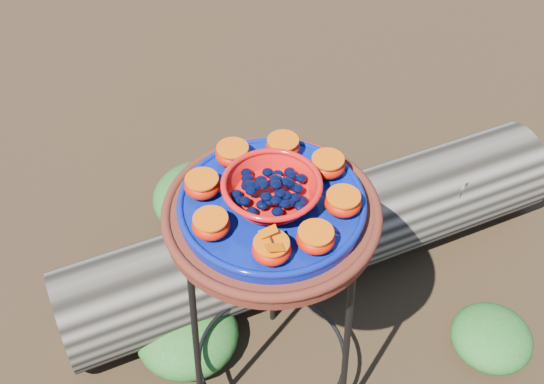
{
  "coord_description": "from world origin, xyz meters",
  "views": [
    {
      "loc": [
        0.01,
        -0.97,
        1.79
      ],
      "look_at": [
        0.0,
        0.0,
        0.79
      ],
      "focal_mm": 45.0,
      "sensor_mm": 36.0,
      "label": 1
    }
  ],
  "objects_px": {
    "terracotta_saucer": "(272,215)",
    "driftwood_log": "(314,235)",
    "plant_stand": "(272,314)",
    "red_bowl": "(272,192)",
    "cobalt_plate": "(272,205)"
  },
  "relations": [
    {
      "from": "plant_stand",
      "to": "cobalt_plate",
      "type": "relative_size",
      "value": 1.79
    },
    {
      "from": "plant_stand",
      "to": "red_bowl",
      "type": "relative_size",
      "value": 3.59
    },
    {
      "from": "terracotta_saucer",
      "to": "driftwood_log",
      "type": "relative_size",
      "value": 0.28
    },
    {
      "from": "plant_stand",
      "to": "terracotta_saucer",
      "type": "xyz_separation_m",
      "value": [
        0.0,
        0.0,
        0.37
      ]
    },
    {
      "from": "plant_stand",
      "to": "cobalt_plate",
      "type": "bearing_deg",
      "value": 0.0
    },
    {
      "from": "plant_stand",
      "to": "red_bowl",
      "type": "height_order",
      "value": "red_bowl"
    },
    {
      "from": "terracotta_saucer",
      "to": "cobalt_plate",
      "type": "distance_m",
      "value": 0.03
    },
    {
      "from": "cobalt_plate",
      "to": "driftwood_log",
      "type": "relative_size",
      "value": 0.24
    },
    {
      "from": "cobalt_plate",
      "to": "driftwood_log",
      "type": "bearing_deg",
      "value": 73.19
    },
    {
      "from": "plant_stand",
      "to": "cobalt_plate",
      "type": "height_order",
      "value": "cobalt_plate"
    },
    {
      "from": "plant_stand",
      "to": "terracotta_saucer",
      "type": "height_order",
      "value": "terracotta_saucer"
    },
    {
      "from": "plant_stand",
      "to": "red_bowl",
      "type": "distance_m",
      "value": 0.44
    },
    {
      "from": "terracotta_saucer",
      "to": "plant_stand",
      "type": "bearing_deg",
      "value": 0.0
    },
    {
      "from": "cobalt_plate",
      "to": "driftwood_log",
      "type": "xyz_separation_m",
      "value": [
        0.13,
        0.43,
        -0.6
      ]
    },
    {
      "from": "terracotta_saucer",
      "to": "driftwood_log",
      "type": "xyz_separation_m",
      "value": [
        0.13,
        0.43,
        -0.57
      ]
    }
  ]
}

